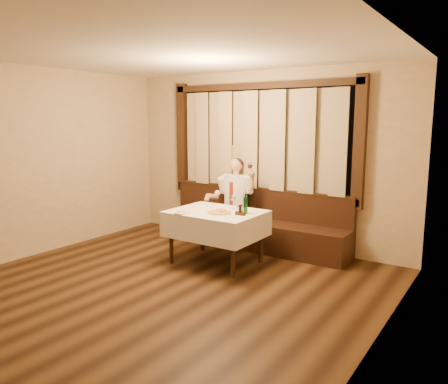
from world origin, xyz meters
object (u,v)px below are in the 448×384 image
Objects in this scene: dining_table at (216,218)px; banquette at (252,227)px; seated_man at (234,195)px; pizza at (219,212)px; cruet_caddy at (240,211)px; pasta_cream at (183,211)px; green_bottle at (245,205)px; pasta_red at (221,210)px.

banquette is at bearing 90.00° from dining_table.
pizza is at bearing -67.60° from seated_man.
cruet_caddy is (0.42, -1.06, 0.50)m from banquette.
pizza is at bearing -40.05° from dining_table.
green_bottle reaches higher than pasta_cream.
green_bottle reaches higher than banquette.
pizza is 0.31m from cruet_caddy.
cruet_caddy is 1.21m from seated_man.
dining_table is at bearing 158.92° from pasta_red.
green_bottle is at bearing 30.60° from pizza.
dining_table is at bearing -169.40° from green_bottle.
cruet_caddy reaches higher than pizza.
pasta_red is 0.19× the size of seated_man.
pasta_red is 1.07m from seated_man.
banquette is 0.60m from seated_man.
pasta_red is at bearing -83.84° from banquette.
green_bottle is 1.13m from seated_man.
seated_man reaches higher than pasta_red.
green_bottle is (0.43, -0.94, 0.57)m from banquette.
pizza is 2.37× the size of cruet_caddy.
pasta_red is 0.94× the size of green_bottle.
pasta_cream is at bearing -101.86° from banquette.
pizza is at bearing -83.84° from banquette.
dining_table is 5.40× the size of pasta_cream.
dining_table is 8.86× the size of cruet_caddy.
green_bottle is (0.73, 0.46, 0.09)m from pasta_cream.
cruet_caddy is (0.42, -0.03, 0.16)m from dining_table.
pasta_cream is (-0.41, -0.34, -0.00)m from pasta_red.
pasta_cream is 0.86m from green_bottle.
dining_table is 0.49m from green_bottle.
pizza is 0.06m from pasta_red.
pizza is at bearing -149.40° from green_bottle.
pasta_cream is at bearing -152.08° from cruet_caddy.
green_bottle is at bearing 32.41° from pasta_cream.
pizza is at bearing 33.72° from pasta_cream.
pizza is at bearing -164.84° from cruet_caddy.
pasta_cream is 1.31m from seated_man.
seated_man reaches higher than green_bottle.
pasta_red reaches higher than dining_table.
dining_table is at bearing 139.95° from pizza.
pasta_cream is 0.82× the size of green_bottle.
pizza is (0.12, -1.13, 0.46)m from banquette.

